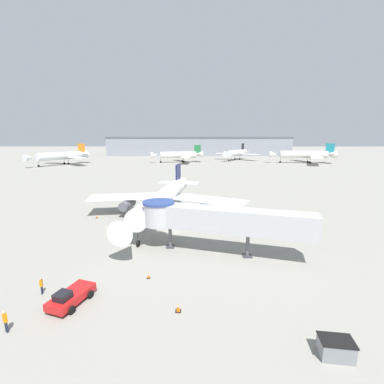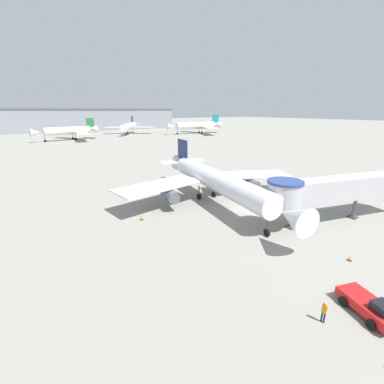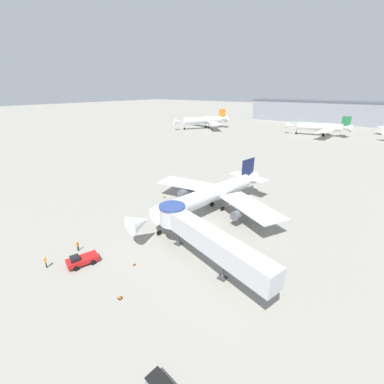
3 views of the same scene
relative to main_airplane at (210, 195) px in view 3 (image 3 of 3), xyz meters
The scene contains 12 objects.
ground_plane 6.65m from the main_airplane, 68.31° to the right, with size 800.00×800.00×0.00m, color gray.
main_airplane is the anchor object (origin of this frame).
jet_bridge 15.97m from the main_airplane, 61.36° to the right, with size 20.80×8.45×6.10m.
pushback_tug_red 25.13m from the main_airplane, 102.25° to the right, with size 3.07×4.47×1.58m.
traffic_cone_near_nose 20.48m from the main_airplane, 88.02° to the right, with size 0.35×0.35×0.59m.
traffic_cone_apron_front 25.85m from the main_airplane, 80.92° to the right, with size 0.48×0.48×0.79m.
traffic_cone_port_wing 12.47m from the main_airplane, behind, with size 0.42×0.42×0.70m.
ground_crew_marshaller 24.68m from the main_airplane, 110.64° to the right, with size 0.23×0.34×1.63m.
ground_crew_wing_walker 29.11m from the main_airplane, 107.07° to the right, with size 0.39×0.34×1.77m.
background_jet_orange_tail 112.90m from the main_airplane, 124.98° to the left, with size 30.54×32.44×10.95m.
background_jet_green_tail 107.35m from the main_airplane, 91.51° to the left, with size 30.51×32.64×10.06m.
terminal_building 170.13m from the main_airplane, 86.74° to the left, with size 145.10×24.38×14.98m.
Camera 3 is at (22.48, -33.54, 22.78)m, focal length 24.00 mm.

